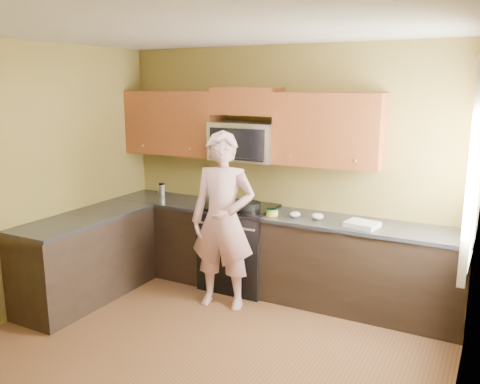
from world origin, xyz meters
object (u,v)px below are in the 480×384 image
Objects in this scene: woman at (223,221)px; frying_pan at (247,208)px; stove at (240,246)px; microwave at (245,160)px; travel_mug at (162,196)px; butter_tub at (272,216)px.

woman reaches higher than frying_pan.
microwave is (0.00, 0.12, 0.97)m from stove.
microwave reaches higher than frying_pan.
frying_pan is at bearing -6.95° from travel_mug.
frying_pan is (0.03, 0.48, 0.04)m from woman.
woman is 3.59× the size of frying_pan.
woman is 0.49m from frying_pan.
stove is 0.70m from woman.
stove is 0.64m from butter_tub.
butter_tub is (0.33, -0.07, -0.03)m from frying_pan.
microwave is 4.76× the size of travel_mug.
woman reaches higher than stove.
travel_mug is at bearing -179.16° from microwave.
butter_tub is at bearing -28.45° from microwave.
travel_mug is (-1.27, 0.16, -0.03)m from frying_pan.
microwave is 0.42× the size of woman.
travel_mug is (-1.16, 0.11, 0.45)m from stove.
stove is 1.87× the size of frying_pan.
frying_pan is (0.12, -0.05, 0.47)m from stove.
butter_tub reaches higher than stove.
woman reaches higher than travel_mug.
microwave reaches higher than travel_mug.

